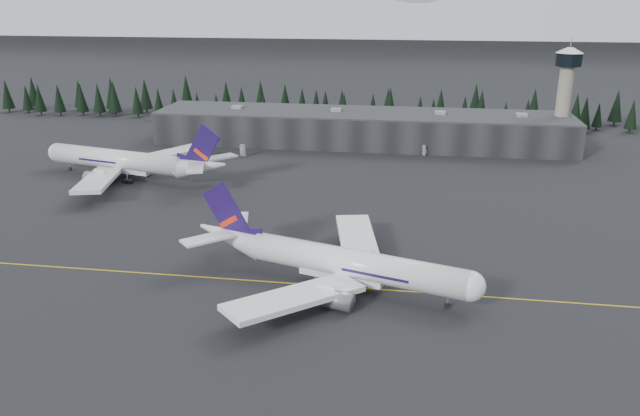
% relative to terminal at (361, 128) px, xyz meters
% --- Properties ---
extents(ground, '(1400.00, 1400.00, 0.00)m').
position_rel_terminal_xyz_m(ground, '(0.00, -125.00, -6.30)').
color(ground, black).
rests_on(ground, ground).
extents(taxiline, '(400.00, 0.40, 0.02)m').
position_rel_terminal_xyz_m(taxiline, '(0.00, -127.00, -6.29)').
color(taxiline, gold).
rests_on(taxiline, ground).
extents(terminal, '(160.00, 30.00, 12.60)m').
position_rel_terminal_xyz_m(terminal, '(0.00, 0.00, 0.00)').
color(terminal, black).
rests_on(terminal, ground).
extents(control_tower, '(10.00, 10.00, 37.70)m').
position_rel_terminal_xyz_m(control_tower, '(75.00, 3.00, 17.11)').
color(control_tower, gray).
rests_on(control_tower, ground).
extents(treeline, '(360.00, 20.00, 15.00)m').
position_rel_terminal_xyz_m(treeline, '(0.00, 37.00, 1.20)').
color(treeline, black).
rests_on(treeline, ground).
extents(mountain_ridge, '(4400.00, 900.00, 420.00)m').
position_rel_terminal_xyz_m(mountain_ridge, '(0.00, 875.00, -6.30)').
color(mountain_ridge, white).
rests_on(mountain_ridge, ground).
extents(jet_main, '(61.81, 55.98, 18.59)m').
position_rel_terminal_xyz_m(jet_main, '(5.51, -125.88, -1.06)').
color(jet_main, white).
rests_on(jet_main, ground).
extents(jet_parked, '(67.05, 61.19, 20.03)m').
position_rel_terminal_xyz_m(jet_parked, '(-67.42, -60.38, -0.65)').
color(jet_parked, silver).
rests_on(jet_parked, ground).
extents(gse_vehicle_a, '(2.44, 4.81, 1.30)m').
position_rel_terminal_xyz_m(gse_vehicle_a, '(-40.46, -27.25, -5.65)').
color(gse_vehicle_a, silver).
rests_on(gse_vehicle_a, ground).
extents(gse_vehicle_b, '(4.16, 3.59, 1.35)m').
position_rel_terminal_xyz_m(gse_vehicle_b, '(24.71, -15.47, -5.62)').
color(gse_vehicle_b, silver).
rests_on(gse_vehicle_b, ground).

